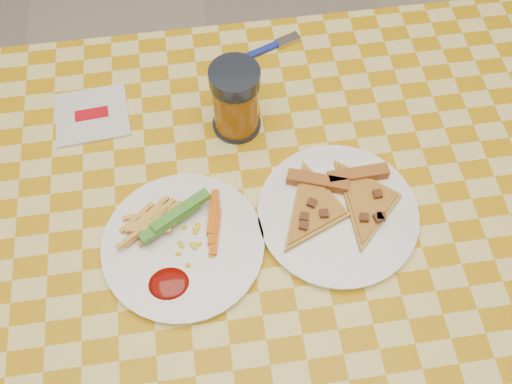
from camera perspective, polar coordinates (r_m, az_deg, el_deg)
ground at (r=1.60m, az=-0.40°, el=-15.63°), size 8.00×8.00×0.00m
table at (r=0.95m, az=-0.65°, el=-5.56°), size 1.28×0.88×0.76m
plate_left at (r=0.87m, az=-7.27°, el=-5.38°), size 0.29×0.29×0.01m
plate_right at (r=0.90m, az=8.15°, el=-2.25°), size 0.32×0.32×0.01m
fries_veggies at (r=0.86m, az=-8.04°, el=-4.06°), size 0.18×0.17×0.04m
pizza_slices at (r=0.89m, az=8.29°, el=-0.99°), size 0.23×0.22×0.02m
drink_glass at (r=0.94m, az=-2.05°, el=9.13°), size 0.08×0.08×0.13m
napkin at (r=1.04m, az=-16.08°, el=7.41°), size 0.13×0.12×0.01m
fork at (r=1.10m, az=0.85°, el=14.08°), size 0.15×0.07×0.01m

